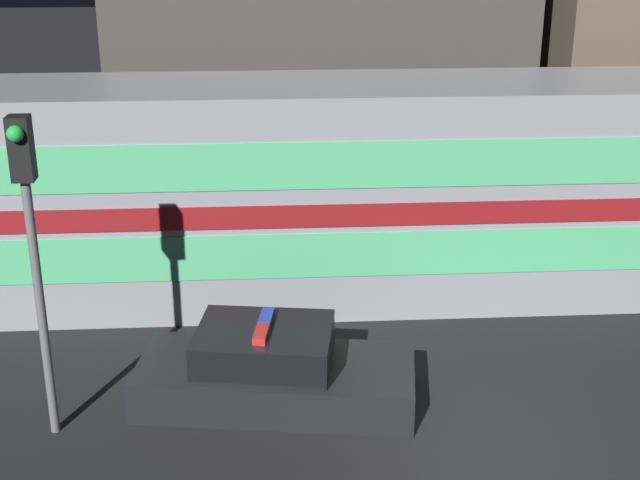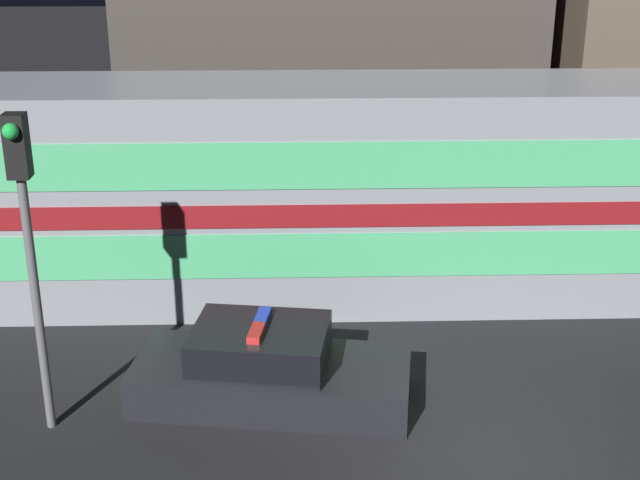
{
  "view_description": "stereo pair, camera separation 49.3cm",
  "coord_description": "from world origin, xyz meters",
  "views": [
    {
      "loc": [
        -3.11,
        -10.73,
        7.59
      ],
      "look_at": [
        -2.17,
        3.99,
        1.96
      ],
      "focal_mm": 50.0,
      "sensor_mm": 36.0,
      "label": 1
    },
    {
      "loc": [
        -2.62,
        -10.76,
        7.59
      ],
      "look_at": [
        -2.17,
        3.99,
        1.96
      ],
      "focal_mm": 50.0,
      "sensor_mm": 36.0,
      "label": 2
    }
  ],
  "objects": [
    {
      "name": "police_car",
      "position": [
        -3.06,
        1.9,
        0.51
      ],
      "size": [
        4.66,
        2.52,
        1.38
      ],
      "rotation": [
        0.0,
        0.0,
        -0.15
      ],
      "color": "black",
      "rests_on": "ground_plane"
    },
    {
      "name": "ground_plane",
      "position": [
        0.0,
        0.0,
        0.0
      ],
      "size": [
        120.0,
        120.0,
        0.0
      ],
      "primitive_type": "plane",
      "color": "black"
    },
    {
      "name": "building_left",
      "position": [
        -1.7,
        12.57,
        5.01
      ],
      "size": [
        10.24,
        5.16,
        10.03
      ],
      "color": "#47423D",
      "rests_on": "ground_plane"
    },
    {
      "name": "train",
      "position": [
        -1.32,
        6.08,
        2.18
      ],
      "size": [
        16.6,
        2.86,
        4.35
      ],
      "color": "#999EA5",
      "rests_on": "ground_plane"
    },
    {
      "name": "traffic_light_corner",
      "position": [
        -6.4,
        1.18,
        3.38
      ],
      "size": [
        0.3,
        0.46,
        4.91
      ],
      "color": "slate",
      "rests_on": "ground_plane"
    }
  ]
}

